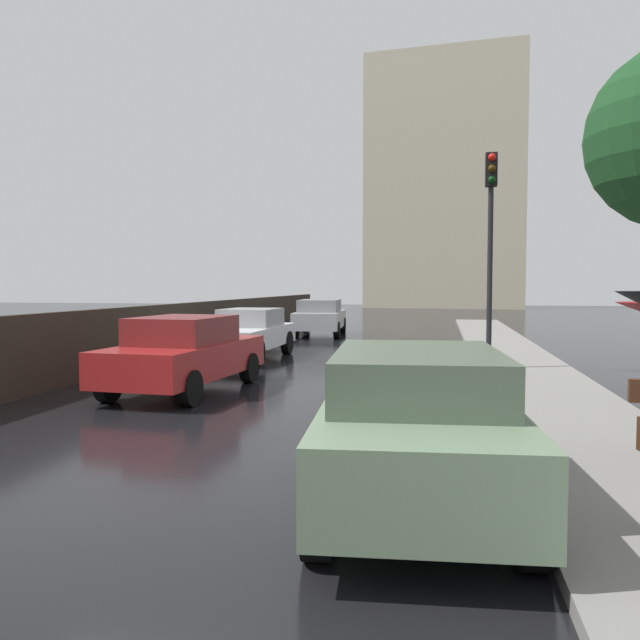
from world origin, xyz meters
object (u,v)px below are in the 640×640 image
at_px(car_silver_far_ahead, 320,316).
at_px(traffic_light, 491,221).
at_px(car_green_behind_camera, 417,422).
at_px(car_white_near_kerb, 248,333).
at_px(car_red_mid_road, 184,353).

xyz_separation_m(car_silver_far_ahead, traffic_light, (5.87, -10.19, 2.71)).
relative_size(car_green_behind_camera, traffic_light, 0.84).
height_order(car_silver_far_ahead, traffic_light, traffic_light).
relative_size(car_white_near_kerb, car_red_mid_road, 1.02).
bearing_deg(car_red_mid_road, car_silver_far_ahead, -86.05).
height_order(car_white_near_kerb, car_green_behind_camera, car_green_behind_camera).
xyz_separation_m(car_white_near_kerb, car_green_behind_camera, (5.05, -11.08, 0.06)).
bearing_deg(car_green_behind_camera, car_silver_far_ahead, 99.00).
distance_m(car_silver_far_ahead, car_green_behind_camera, 19.87).
xyz_separation_m(car_white_near_kerb, car_red_mid_road, (0.44, -5.53, 0.03)).
bearing_deg(car_white_near_kerb, car_green_behind_camera, 116.04).
relative_size(car_silver_far_ahead, car_green_behind_camera, 1.13).
relative_size(car_red_mid_road, car_green_behind_camera, 1.05).
height_order(car_white_near_kerb, car_red_mid_road, car_red_mid_road).
bearing_deg(car_green_behind_camera, traffic_light, 77.61).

